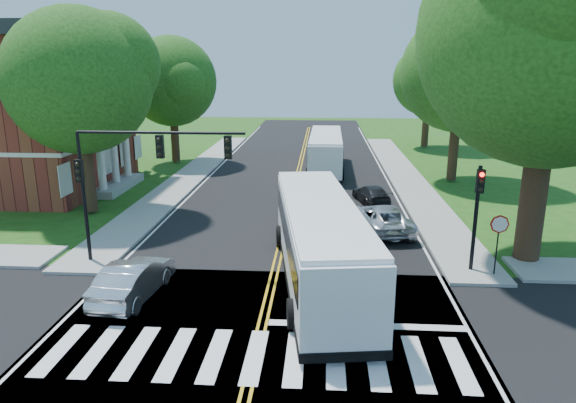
# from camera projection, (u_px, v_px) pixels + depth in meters

# --- Properties ---
(ground) EXTENTS (140.00, 140.00, 0.00)m
(ground) POSITION_uv_depth(u_px,v_px,m) (257.00, 348.00, 15.81)
(ground) COLOR #1B4B12
(ground) RESTS_ON ground
(road) EXTENTS (14.00, 96.00, 0.01)m
(road) POSITION_uv_depth(u_px,v_px,m) (292.00, 199.00, 33.15)
(road) COLOR black
(road) RESTS_ON ground
(cross_road) EXTENTS (60.00, 12.00, 0.01)m
(cross_road) POSITION_uv_depth(u_px,v_px,m) (257.00, 347.00, 15.81)
(cross_road) COLOR black
(cross_road) RESTS_ON ground
(center_line) EXTENTS (0.36, 70.00, 0.01)m
(center_line) POSITION_uv_depth(u_px,v_px,m) (295.00, 185.00, 37.00)
(center_line) COLOR gold
(center_line) RESTS_ON road
(edge_line_w) EXTENTS (0.12, 70.00, 0.01)m
(edge_line_w) POSITION_uv_depth(u_px,v_px,m) (202.00, 183.00, 37.45)
(edge_line_w) COLOR silver
(edge_line_w) RESTS_ON road
(edge_line_e) EXTENTS (0.12, 70.00, 0.01)m
(edge_line_e) POSITION_uv_depth(u_px,v_px,m) (390.00, 186.00, 36.56)
(edge_line_e) COLOR silver
(edge_line_e) RESTS_ON road
(crosswalk) EXTENTS (12.60, 3.00, 0.01)m
(crosswalk) POSITION_uv_depth(u_px,v_px,m) (255.00, 356.00, 15.32)
(crosswalk) COLOR silver
(crosswalk) RESTS_ON road
(stop_bar) EXTENTS (6.60, 0.40, 0.01)m
(stop_bar) POSITION_uv_depth(u_px,v_px,m) (367.00, 325.00, 17.12)
(stop_bar) COLOR silver
(stop_bar) RESTS_ON road
(sidewalk_nw) EXTENTS (2.60, 40.00, 0.15)m
(sidewalk_nw) POSITION_uv_depth(u_px,v_px,m) (192.00, 174.00, 40.42)
(sidewalk_nw) COLOR gray
(sidewalk_nw) RESTS_ON ground
(sidewalk_ne) EXTENTS (2.60, 40.00, 0.15)m
(sidewalk_ne) POSITION_uv_depth(u_px,v_px,m) (405.00, 177.00, 39.33)
(sidewalk_ne) COLOR gray
(sidewalk_ne) RESTS_ON ground
(tree_ne_big) EXTENTS (10.80, 10.80, 14.91)m
(tree_ne_big) POSITION_uv_depth(u_px,v_px,m) (554.00, 34.00, 20.30)
(tree_ne_big) COLOR #382116
(tree_ne_big) RESTS_ON ground
(tree_west_near) EXTENTS (8.00, 8.00, 11.40)m
(tree_west_near) POSITION_uv_depth(u_px,v_px,m) (79.00, 81.00, 28.09)
(tree_west_near) COLOR #382116
(tree_west_near) RESTS_ON ground
(tree_west_far) EXTENTS (7.60, 7.60, 10.67)m
(tree_west_far) POSITION_uv_depth(u_px,v_px,m) (172.00, 82.00, 43.61)
(tree_west_far) COLOR #382116
(tree_west_far) RESTS_ON ground
(tree_east_mid) EXTENTS (8.40, 8.40, 11.93)m
(tree_east_mid) POSITION_uv_depth(u_px,v_px,m) (460.00, 73.00, 36.14)
(tree_east_mid) COLOR #382116
(tree_east_mid) RESTS_ON ground
(tree_east_far) EXTENTS (7.20, 7.20, 10.34)m
(tree_east_far) POSITION_uv_depth(u_px,v_px,m) (429.00, 80.00, 51.75)
(tree_east_far) COLOR #382116
(tree_east_far) RESTS_ON ground
(signal_nw) EXTENTS (7.15, 0.46, 5.66)m
(signal_nw) POSITION_uv_depth(u_px,v_px,m) (135.00, 166.00, 21.25)
(signal_nw) COLOR black
(signal_nw) RESTS_ON ground
(signal_ne) EXTENTS (0.30, 0.46, 4.40)m
(signal_ne) POSITION_uv_depth(u_px,v_px,m) (477.00, 205.00, 20.71)
(signal_ne) COLOR black
(signal_ne) RESTS_ON ground
(stop_sign) EXTENTS (0.76, 0.08, 2.53)m
(stop_sign) POSITION_uv_depth(u_px,v_px,m) (499.00, 231.00, 20.45)
(stop_sign) COLOR black
(stop_sign) RESTS_ON ground
(bus_lead) EXTENTS (4.37, 12.74, 3.23)m
(bus_lead) POSITION_uv_depth(u_px,v_px,m) (319.00, 240.00, 20.29)
(bus_lead) COLOR white
(bus_lead) RESTS_ON road
(bus_follow) EXTENTS (2.96, 11.71, 3.02)m
(bus_follow) POSITION_uv_depth(u_px,v_px,m) (326.00, 151.00, 41.62)
(bus_follow) COLOR white
(bus_follow) RESTS_ON road
(hatchback) EXTENTS (1.96, 4.50, 1.44)m
(hatchback) POSITION_uv_depth(u_px,v_px,m) (134.00, 279.00, 19.04)
(hatchback) COLOR silver
(hatchback) RESTS_ON road
(suv) EXTENTS (3.08, 5.36, 1.41)m
(suv) POSITION_uv_depth(u_px,v_px,m) (383.00, 218.00, 26.62)
(suv) COLOR silver
(suv) RESTS_ON road
(dark_sedan) EXTENTS (2.46, 4.13, 1.12)m
(dark_sedan) POSITION_uv_depth(u_px,v_px,m) (371.00, 194.00, 32.08)
(dark_sedan) COLOR black
(dark_sedan) RESTS_ON road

